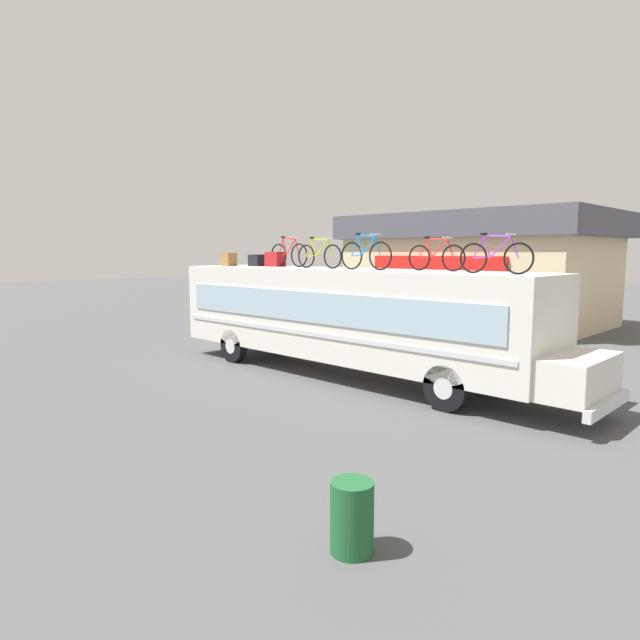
% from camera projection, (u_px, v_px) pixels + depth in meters
% --- Properties ---
extents(ground_plane, '(120.00, 120.00, 0.00)m').
position_uv_depth(ground_plane, '(342.00, 375.00, 15.65)').
color(ground_plane, '#4C4C4F').
extents(bus, '(13.04, 2.50, 3.02)m').
position_uv_depth(bus, '(347.00, 314.00, 15.31)').
color(bus, silver).
rests_on(bus, ground).
extents(luggage_bag_1, '(0.44, 0.37, 0.44)m').
position_uv_depth(luggage_bag_1, '(229.00, 259.00, 18.44)').
color(luggage_bag_1, olive).
rests_on(luggage_bag_1, bus).
extents(luggage_bag_2, '(0.49, 0.49, 0.39)m').
position_uv_depth(luggage_bag_2, '(258.00, 260.00, 18.35)').
color(luggage_bag_2, black).
rests_on(luggage_bag_2, bus).
extents(luggage_bag_3, '(0.61, 0.40, 0.47)m').
position_uv_depth(luggage_bag_3, '(275.00, 259.00, 17.79)').
color(luggage_bag_3, maroon).
rests_on(luggage_bag_3, bus).
extents(rooftop_bicycle_1, '(1.69, 0.44, 0.98)m').
position_uv_depth(rooftop_bicycle_1, '(289.00, 254.00, 17.31)').
color(rooftop_bicycle_1, black).
rests_on(rooftop_bicycle_1, bus).
extents(rooftop_bicycle_2, '(1.75, 0.44, 0.91)m').
position_uv_depth(rooftop_bicycle_2, '(319.00, 255.00, 15.73)').
color(rooftop_bicycle_2, black).
rests_on(rooftop_bicycle_2, bus).
extents(rooftop_bicycle_3, '(1.71, 0.44, 0.98)m').
position_uv_depth(rooftop_bicycle_3, '(365.00, 255.00, 14.33)').
color(rooftop_bicycle_3, black).
rests_on(rooftop_bicycle_3, bus).
extents(rooftop_bicycle_4, '(1.63, 0.44, 0.87)m').
position_uv_depth(rooftop_bicycle_4, '(436.00, 256.00, 13.51)').
color(rooftop_bicycle_4, black).
rests_on(rooftop_bicycle_4, bus).
extents(rooftop_bicycle_5, '(1.71, 0.44, 0.89)m').
position_uv_depth(rooftop_bicycle_5, '(495.00, 257.00, 11.74)').
color(rooftop_bicycle_5, black).
rests_on(rooftop_bicycle_5, bus).
extents(roadside_building, '(11.94, 8.06, 5.27)m').
position_uv_depth(roadside_building, '(478.00, 268.00, 26.66)').
color(roadside_building, beige).
rests_on(roadside_building, ground).
extents(trash_bin, '(0.51, 0.51, 0.86)m').
position_uv_depth(trash_bin, '(352.00, 517.00, 6.34)').
color(trash_bin, '#1E592D').
rests_on(trash_bin, ground).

